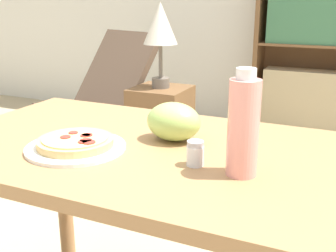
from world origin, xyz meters
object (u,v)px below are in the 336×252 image
(table_lamp, at_px, (160,27))
(salt_shaker, at_px, (195,153))
(lounge_chair_near, at_px, (100,119))
(grape_bunch, at_px, (174,122))
(drink_bottle, at_px, (243,126))
(pizza_on_plate, at_px, (76,144))
(side_table, at_px, (161,131))
(bookshelf, at_px, (308,53))

(table_lamp, bearing_deg, salt_shaker, -61.47)
(lounge_chair_near, xyz_separation_m, table_lamp, (0.51, -0.06, 0.65))
(grape_bunch, xyz_separation_m, salt_shaker, (0.12, -0.15, -0.02))
(drink_bottle, relative_size, lounge_chair_near, 0.27)
(pizza_on_plate, xyz_separation_m, lounge_chair_near, (-0.97, 1.54, -0.46))
(grape_bunch, relative_size, side_table, 0.27)
(drink_bottle, bearing_deg, table_lamp, 121.80)
(pizza_on_plate, bearing_deg, bookshelf, 83.99)
(bookshelf, bearing_deg, drink_bottle, -86.28)
(table_lamp, bearing_deg, pizza_on_plate, -72.67)
(lounge_chair_near, relative_size, table_lamp, 1.73)
(grape_bunch, height_order, lounge_chair_near, lounge_chair_near)
(drink_bottle, xyz_separation_m, lounge_chair_near, (-1.42, 1.52, -0.56))
(grape_bunch, xyz_separation_m, lounge_chair_near, (-1.18, 1.36, -0.49))
(side_table, bearing_deg, bookshelf, 56.71)
(pizza_on_plate, height_order, salt_shaker, salt_shaker)
(pizza_on_plate, distance_m, salt_shaker, 0.33)
(pizza_on_plate, xyz_separation_m, drink_bottle, (0.44, 0.02, 0.10))
(salt_shaker, xyz_separation_m, lounge_chair_near, (-1.30, 1.51, -0.47))
(pizza_on_plate, distance_m, grape_bunch, 0.27)
(drink_bottle, height_order, side_table, drink_bottle)
(pizza_on_plate, relative_size, drink_bottle, 1.09)
(pizza_on_plate, bearing_deg, salt_shaker, 5.08)
(salt_shaker, xyz_separation_m, side_table, (-0.79, 1.46, -0.47))
(pizza_on_plate, bearing_deg, table_lamp, 107.33)
(bookshelf, bearing_deg, lounge_chair_near, -139.49)
(table_lamp, bearing_deg, grape_bunch, -62.92)
(pizza_on_plate, distance_m, table_lamp, 1.57)
(grape_bunch, relative_size, lounge_chair_near, 0.17)
(grape_bunch, distance_m, table_lamp, 1.48)
(grape_bunch, xyz_separation_m, side_table, (-0.67, 1.31, -0.50))
(drink_bottle, bearing_deg, side_table, 121.80)
(drink_bottle, xyz_separation_m, side_table, (-0.91, 1.46, -0.56))
(salt_shaker, bearing_deg, lounge_chair_near, 130.68)
(drink_bottle, bearing_deg, bookshelf, 93.72)
(pizza_on_plate, xyz_separation_m, grape_bunch, (0.20, 0.18, 0.04))
(drink_bottle, bearing_deg, salt_shaker, 177.19)
(pizza_on_plate, bearing_deg, drink_bottle, 3.04)
(side_table, bearing_deg, lounge_chair_near, 173.54)
(drink_bottle, distance_m, bookshelf, 2.59)
(salt_shaker, bearing_deg, grape_bunch, 129.57)
(bookshelf, height_order, side_table, bookshelf)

